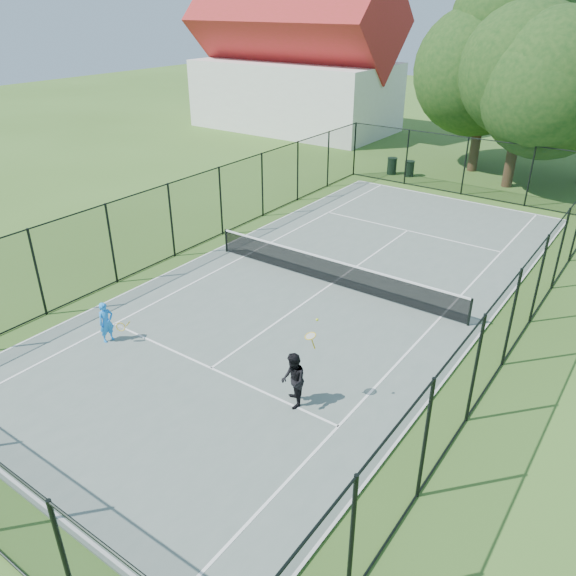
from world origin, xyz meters
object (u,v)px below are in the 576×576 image
Objects in this scene: trash_bin_right at (409,169)px; player_black at (293,380)px; player_blue at (106,322)px; tennis_net at (332,271)px; trash_bin_left at (392,166)px.

player_black is at bearing -72.85° from trash_bin_right.
player_black is at bearing 6.86° from player_blue.
tennis_net is 15.06m from trash_bin_right.
player_blue is at bearing -173.14° from player_black.
player_blue is (1.27, -21.52, 0.20)m from trash_bin_left.
tennis_net is at bearing 63.99° from player_blue.
trash_bin_left is 0.76× the size of player_blue.
trash_bin_right is 0.70× the size of player_blue.
player_blue is (0.25, -21.70, 0.24)m from trash_bin_right.
player_blue reaches higher than trash_bin_left.
trash_bin_left is 21.56m from player_blue.
trash_bin_left is 1.08× the size of trash_bin_right.
player_blue is at bearing -86.62° from trash_bin_left.
tennis_net is at bearing -75.72° from trash_bin_right.
trash_bin_left is at bearing -169.89° from trash_bin_right.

